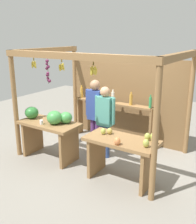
# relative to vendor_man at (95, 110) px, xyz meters

# --- Properties ---
(ground_plane) EXTENTS (12.00, 12.00, 0.00)m
(ground_plane) POSITION_rel_vendor_man_xyz_m (0.21, -0.00, -1.00)
(ground_plane) COLOR gray
(ground_plane) RESTS_ON ground
(market_stall) EXTENTS (3.23, 2.19, 2.29)m
(market_stall) POSITION_rel_vendor_man_xyz_m (0.20, 0.47, 0.35)
(market_stall) COLOR olive
(market_stall) RESTS_ON ground
(fruit_counter_left) EXTENTS (1.36, 0.64, 1.09)m
(fruit_counter_left) POSITION_rel_vendor_man_xyz_m (-0.65, -0.76, -0.26)
(fruit_counter_left) COLOR olive
(fruit_counter_left) RESTS_ON ground
(fruit_counter_right) EXTENTS (1.31, 0.66, 0.96)m
(fruit_counter_right) POSITION_rel_vendor_man_xyz_m (1.08, -0.78, -0.40)
(fruit_counter_right) COLOR olive
(fruit_counter_right) RESTS_ON ground
(bottle_shelf_unit) EXTENTS (2.07, 0.22, 1.32)m
(bottle_shelf_unit) POSITION_rel_vendor_man_xyz_m (0.00, 0.78, -0.21)
(bottle_shelf_unit) COLOR olive
(bottle_shelf_unit) RESTS_ON ground
(vendor_man) EXTENTS (0.48, 0.22, 1.66)m
(vendor_man) POSITION_rel_vendor_man_xyz_m (0.00, 0.00, 0.00)
(vendor_man) COLOR #59316E
(vendor_man) RESTS_ON ground
(vendor_woman) EXTENTS (0.48, 0.21, 1.56)m
(vendor_woman) POSITION_rel_vendor_man_xyz_m (0.32, -0.12, -0.07)
(vendor_woman) COLOR navy
(vendor_woman) RESTS_ON ground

